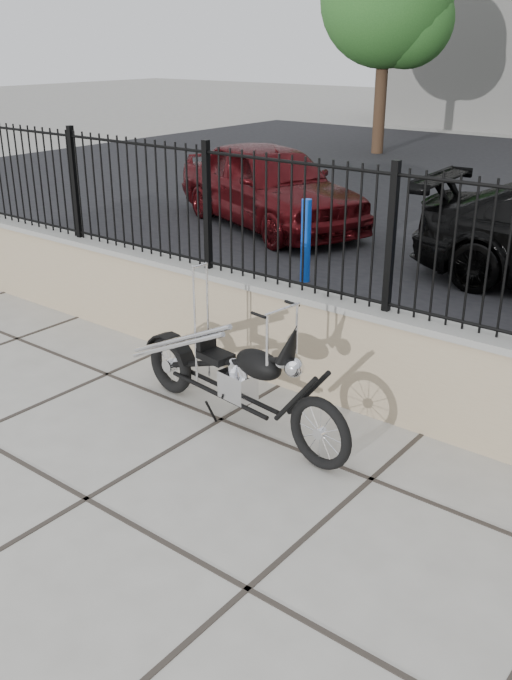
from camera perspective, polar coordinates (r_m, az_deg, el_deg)
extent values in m
plane|color=#99968E|center=(5.48, -13.30, -12.17)|extent=(90.00, 90.00, 0.00)
cube|color=gray|center=(6.85, 2.61, 0.39)|extent=(14.00, 0.36, 0.96)
cube|color=black|center=(6.51, 2.78, 9.21)|extent=(14.00, 0.08, 1.20)
imported|color=#42090C|center=(12.89, 1.09, 12.21)|extent=(4.65, 3.20, 1.47)
cylinder|color=#0C33B6|center=(9.82, 3.97, 7.83)|extent=(0.18, 0.18, 1.14)
cylinder|color=#382619|center=(22.05, 9.86, 18.79)|extent=(0.34, 0.34, 3.41)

